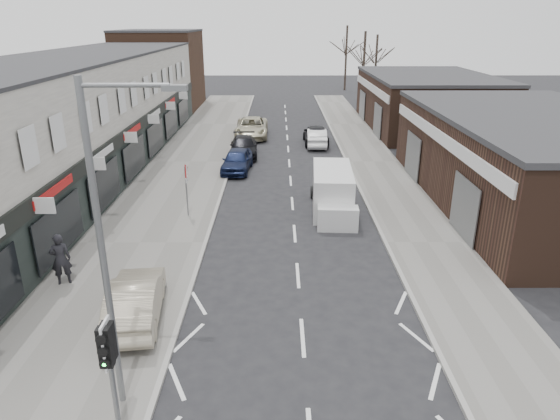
{
  "coord_description": "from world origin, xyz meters",
  "views": [
    {
      "loc": [
        -0.74,
        -10.93,
        9.13
      ],
      "look_at": [
        -0.68,
        6.19,
        2.6
      ],
      "focal_mm": 32.0,
      "sensor_mm": 36.0,
      "label": 1
    }
  ],
  "objects_px": {
    "parked_car_left_b": "(244,147)",
    "parked_car_right_b": "(316,134)",
    "parked_car_right_a": "(317,137)",
    "traffic_light": "(108,354)",
    "warning_sign": "(186,175)",
    "parked_car_left_a": "(237,160)",
    "sedan_on_pavement": "(136,299)",
    "parked_car_left_c": "(252,128)",
    "white_van": "(333,192)",
    "street_lamp": "(108,237)",
    "pedestrian": "(61,259)"
  },
  "relations": [
    {
      "from": "parked_car_left_b",
      "to": "traffic_light",
      "type": "bearing_deg",
      "value": -95.32
    },
    {
      "from": "street_lamp",
      "to": "white_van",
      "type": "distance_m",
      "value": 15.65
    },
    {
      "from": "street_lamp",
      "to": "parked_car_left_a",
      "type": "distance_m",
      "value": 21.27
    },
    {
      "from": "parked_car_left_a",
      "to": "sedan_on_pavement",
      "type": "bearing_deg",
      "value": -91.64
    },
    {
      "from": "street_lamp",
      "to": "parked_car_left_b",
      "type": "distance_m",
      "value": 25.09
    },
    {
      "from": "pedestrian",
      "to": "parked_car_left_a",
      "type": "height_order",
      "value": "pedestrian"
    },
    {
      "from": "sedan_on_pavement",
      "to": "parked_car_left_c",
      "type": "height_order",
      "value": "parked_car_left_c"
    },
    {
      "from": "parked_car_left_b",
      "to": "parked_car_right_a",
      "type": "relative_size",
      "value": 1.13
    },
    {
      "from": "sedan_on_pavement",
      "to": "parked_car_left_c",
      "type": "distance_m",
      "value": 27.42
    },
    {
      "from": "pedestrian",
      "to": "parked_car_left_c",
      "type": "relative_size",
      "value": 0.34
    },
    {
      "from": "parked_car_right_a",
      "to": "warning_sign",
      "type": "bearing_deg",
      "value": 65.39
    },
    {
      "from": "traffic_light",
      "to": "parked_car_left_a",
      "type": "height_order",
      "value": "traffic_light"
    },
    {
      "from": "warning_sign",
      "to": "white_van",
      "type": "relative_size",
      "value": 0.49
    },
    {
      "from": "street_lamp",
      "to": "parked_car_left_c",
      "type": "xyz_separation_m",
      "value": [
        1.56,
        31.01,
        -3.83
      ]
    },
    {
      "from": "traffic_light",
      "to": "parked_car_left_b",
      "type": "height_order",
      "value": "traffic_light"
    },
    {
      "from": "warning_sign",
      "to": "sedan_on_pavement",
      "type": "relative_size",
      "value": 0.63
    },
    {
      "from": "traffic_light",
      "to": "sedan_on_pavement",
      "type": "distance_m",
      "value": 5.23
    },
    {
      "from": "street_lamp",
      "to": "parked_car_left_a",
      "type": "xyz_separation_m",
      "value": [
        1.13,
        20.88,
        -3.9
      ]
    },
    {
      "from": "white_van",
      "to": "street_lamp",
      "type": "bearing_deg",
      "value": -111.94
    },
    {
      "from": "parked_car_left_a",
      "to": "parked_car_right_a",
      "type": "height_order",
      "value": "parked_car_left_a"
    },
    {
      "from": "warning_sign",
      "to": "parked_car_right_b",
      "type": "xyz_separation_m",
      "value": [
        7.36,
        15.57,
        -1.42
      ]
    },
    {
      "from": "street_lamp",
      "to": "parked_car_left_c",
      "type": "bearing_deg",
      "value": 87.12
    },
    {
      "from": "parked_car_right_a",
      "to": "parked_car_right_b",
      "type": "distance_m",
      "value": 0.66
    },
    {
      "from": "warning_sign",
      "to": "sedan_on_pavement",
      "type": "xyz_separation_m",
      "value": [
        -0.13,
        -9.11,
        -1.38
      ]
    },
    {
      "from": "parked_car_right_a",
      "to": "parked_car_left_a",
      "type": "bearing_deg",
      "value": 52.36
    },
    {
      "from": "white_van",
      "to": "parked_car_right_a",
      "type": "relative_size",
      "value": 1.33
    },
    {
      "from": "white_van",
      "to": "traffic_light",
      "type": "bearing_deg",
      "value": -109.71
    },
    {
      "from": "white_van",
      "to": "parked_car_left_c",
      "type": "bearing_deg",
      "value": 109.49
    },
    {
      "from": "traffic_light",
      "to": "white_van",
      "type": "relative_size",
      "value": 0.56
    },
    {
      "from": "parked_car_left_a",
      "to": "parked_car_left_c",
      "type": "relative_size",
      "value": 0.74
    },
    {
      "from": "parked_car_left_c",
      "to": "parked_car_right_b",
      "type": "bearing_deg",
      "value": -27.58
    },
    {
      "from": "pedestrian",
      "to": "parked_car_left_a",
      "type": "xyz_separation_m",
      "value": [
        5.19,
        14.86,
        -0.38
      ]
    },
    {
      "from": "white_van",
      "to": "parked_car_left_a",
      "type": "xyz_separation_m",
      "value": [
        -5.4,
        7.12,
        -0.29
      ]
    },
    {
      "from": "warning_sign",
      "to": "parked_car_left_a",
      "type": "bearing_deg",
      "value": 77.71
    },
    {
      "from": "white_van",
      "to": "sedan_on_pavement",
      "type": "bearing_deg",
      "value": -122.48
    },
    {
      "from": "warning_sign",
      "to": "parked_car_left_a",
      "type": "distance_m",
      "value": 8.4
    },
    {
      "from": "street_lamp",
      "to": "warning_sign",
      "type": "bearing_deg",
      "value": 92.84
    },
    {
      "from": "warning_sign",
      "to": "parked_car_right_b",
      "type": "distance_m",
      "value": 17.28
    },
    {
      "from": "parked_car_left_b",
      "to": "parked_car_right_a",
      "type": "height_order",
      "value": "parked_car_right_a"
    },
    {
      "from": "pedestrian",
      "to": "parked_car_left_b",
      "type": "relative_size",
      "value": 0.42
    },
    {
      "from": "parked_car_left_b",
      "to": "parked_car_right_b",
      "type": "distance_m",
      "value": 6.53
    },
    {
      "from": "warning_sign",
      "to": "sedan_on_pavement",
      "type": "distance_m",
      "value": 9.22
    },
    {
      "from": "parked_car_left_c",
      "to": "traffic_light",
      "type": "bearing_deg",
      "value": -93.05
    },
    {
      "from": "parked_car_left_b",
      "to": "parked_car_left_c",
      "type": "relative_size",
      "value": 0.83
    },
    {
      "from": "parked_car_left_b",
      "to": "parked_car_left_c",
      "type": "height_order",
      "value": "parked_car_left_c"
    },
    {
      "from": "white_van",
      "to": "parked_car_right_b",
      "type": "bearing_deg",
      "value": 92.66
    },
    {
      "from": "white_van",
      "to": "parked_car_left_b",
      "type": "bearing_deg",
      "value": 118.89
    },
    {
      "from": "traffic_light",
      "to": "parked_car_right_a",
      "type": "xyz_separation_m",
      "value": [
        6.6,
        28.94,
        -1.73
      ]
    },
    {
      "from": "warning_sign",
      "to": "parked_car_left_c",
      "type": "bearing_deg",
      "value": 83.13
    },
    {
      "from": "parked_car_left_b",
      "to": "parked_car_right_b",
      "type": "bearing_deg",
      "value": 30.99
    }
  ]
}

